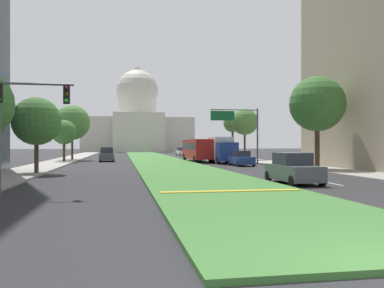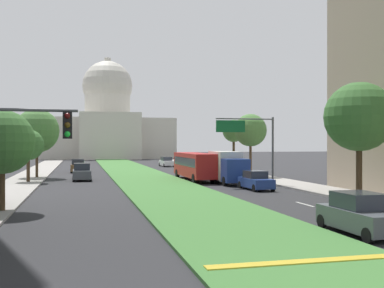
# 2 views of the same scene
# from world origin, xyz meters

# --- Properties ---
(ground_plane) EXTENTS (274.59, 274.59, 0.00)m
(ground_plane) POSITION_xyz_m (0.00, 62.41, 0.00)
(ground_plane) COLOR #2B2B2D
(grass_median) EXTENTS (7.42, 112.33, 0.14)m
(grass_median) POSITION_xyz_m (0.00, 56.17, 0.07)
(grass_median) COLOR #427A38
(grass_median) RESTS_ON ground_plane
(median_curb_nose) EXTENTS (6.68, 0.50, 0.04)m
(median_curb_nose) POSITION_xyz_m (0.00, 11.80, 0.16)
(median_curb_nose) COLOR gold
(median_curb_nose) RESTS_ON grass_median
(lane_dashes_right) EXTENTS (0.16, 67.43, 0.01)m
(lane_dashes_right) POSITION_xyz_m (7.30, 44.39, 0.00)
(lane_dashes_right) COLOR silver
(lane_dashes_right) RESTS_ON ground_plane
(sidewalk_left) EXTENTS (4.00, 112.33, 0.15)m
(sidewalk_left) POSITION_xyz_m (-12.89, 49.93, 0.07)
(sidewalk_left) COLOR #9E9991
(sidewalk_left) RESTS_ON ground_plane
(sidewalk_right) EXTENTS (4.00, 112.33, 0.15)m
(sidewalk_right) POSITION_xyz_m (12.89, 49.93, 0.07)
(sidewalk_right) COLOR #9E9991
(sidewalk_right) RESTS_ON ground_plane
(capitol_building) EXTENTS (33.91, 24.45, 27.02)m
(capitol_building) POSITION_xyz_m (0.00, 124.07, 9.03)
(capitol_building) COLOR beige
(capitol_building) RESTS_ON ground_plane
(overhead_guide_sign) EXTENTS (5.71, 0.20, 6.50)m
(overhead_guide_sign) POSITION_xyz_m (8.43, 38.69, 4.66)
(overhead_guide_sign) COLOR #515456
(overhead_guide_sign) RESTS_ON ground_plane
(street_tree_left_mid) EXTENTS (3.72, 3.72, 5.97)m
(street_tree_left_mid) POSITION_xyz_m (-11.51, 26.48, 4.10)
(street_tree_left_mid) COLOR #4C3823
(street_tree_left_mid) RESTS_ON ground_plane
(street_tree_right_mid) EXTENTS (4.90, 4.90, 8.36)m
(street_tree_right_mid) POSITION_xyz_m (12.03, 26.94, 5.88)
(street_tree_right_mid) COLOR #4C3823
(street_tree_right_mid) RESTS_ON ground_plane
(street_tree_left_far) EXTENTS (3.12, 3.12, 5.43)m
(street_tree_left_far) POSITION_xyz_m (-12.26, 47.32, 3.84)
(street_tree_left_far) COLOR #4C3823
(street_tree_left_far) RESTS_ON ground_plane
(street_tree_right_far) EXTENTS (3.82, 3.82, 7.47)m
(street_tree_right_far) POSITION_xyz_m (12.28, 49.11, 5.53)
(street_tree_right_far) COLOR #4C3823
(street_tree_right_far) RESTS_ON ground_plane
(street_tree_left_distant) EXTENTS (5.03, 5.03, 7.97)m
(street_tree_left_distant) POSITION_xyz_m (-11.97, 53.59, 5.45)
(street_tree_left_distant) COLOR #4C3823
(street_tree_left_distant) RESTS_ON ground_plane
(street_tree_right_distant) EXTENTS (2.84, 2.84, 7.02)m
(street_tree_right_distant) POSITION_xyz_m (11.88, 54.05, 5.53)
(street_tree_right_distant) COLOR #4C3823
(street_tree_right_distant) RESTS_ON ground_plane
(sedan_lead_stopped) EXTENTS (2.01, 4.50, 1.83)m
(sedan_lead_stopped) POSITION_xyz_m (5.00, 16.20, 0.85)
(sedan_lead_stopped) COLOR #4C5156
(sedan_lead_stopped) RESTS_ON ground_plane
(sedan_midblock) EXTENTS (1.95, 4.21, 1.65)m
(sedan_midblock) POSITION_xyz_m (7.64, 35.56, 0.78)
(sedan_midblock) COLOR navy
(sedan_midblock) RESTS_ON ground_plane
(sedan_distant) EXTENTS (1.96, 4.67, 1.87)m
(sedan_distant) POSITION_xyz_m (-6.97, 49.53, 0.87)
(sedan_distant) COLOR #4C5156
(sedan_distant) RESTS_ON ground_plane
(sedan_far_horizon) EXTENTS (2.00, 4.68, 1.84)m
(sedan_far_horizon) POSITION_xyz_m (-7.44, 63.82, 0.86)
(sedan_far_horizon) COLOR brown
(sedan_far_horizon) RESTS_ON ground_plane
(sedan_very_far) EXTENTS (2.10, 4.42, 1.67)m
(sedan_very_far) POSITION_xyz_m (7.32, 76.53, 0.78)
(sedan_very_far) COLOR silver
(sedan_very_far) RESTS_ON ground_plane
(box_truck_delivery) EXTENTS (2.40, 6.40, 3.20)m
(box_truck_delivery) POSITION_xyz_m (7.10, 41.76, 1.68)
(box_truck_delivery) COLOR navy
(box_truck_delivery) RESTS_ON ground_plane
(city_bus) EXTENTS (2.62, 11.00, 2.95)m
(city_bus) POSITION_xyz_m (5.00, 46.76, 1.77)
(city_bus) COLOR #B21E1E
(city_bus) RESTS_ON ground_plane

